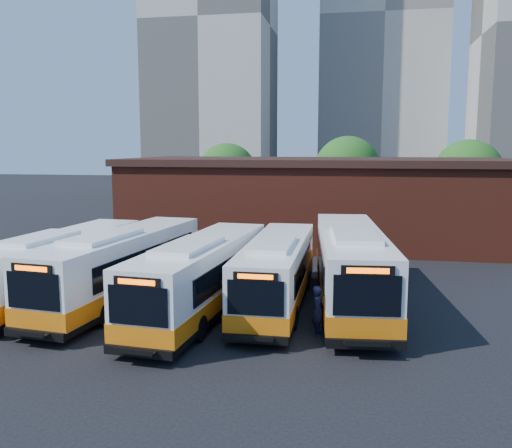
% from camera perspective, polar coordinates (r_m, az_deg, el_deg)
% --- Properties ---
extents(ground, '(220.00, 220.00, 0.00)m').
position_cam_1_polar(ground, '(22.97, 2.75, -10.30)').
color(ground, black).
extents(bus_farwest, '(3.36, 12.20, 3.29)m').
position_cam_1_polar(bus_farwest, '(27.75, -19.91, -4.36)').
color(bus_farwest, white).
rests_on(bus_farwest, ground).
extents(bus_west, '(3.97, 12.87, 3.46)m').
position_cam_1_polar(bus_west, '(26.30, -13.98, -4.61)').
color(bus_west, white).
rests_on(bus_west, ground).
extents(bus_midwest, '(3.55, 12.55, 3.38)m').
position_cam_1_polar(bus_midwest, '(23.91, -5.71, -5.76)').
color(bus_midwest, white).
rests_on(bus_midwest, ground).
extents(bus_mideast, '(2.57, 11.87, 3.22)m').
position_cam_1_polar(bus_mideast, '(24.93, 2.23, -5.32)').
color(bus_mideast, white).
rests_on(bus_mideast, ground).
extents(bus_east, '(3.99, 13.58, 3.65)m').
position_cam_1_polar(bus_east, '(25.42, 9.95, -4.73)').
color(bus_east, white).
rests_on(bus_east, ground).
extents(transit_worker, '(0.65, 0.82, 1.97)m').
position_cam_1_polar(transit_worker, '(21.29, 6.57, -9.06)').
color(transit_worker, black).
rests_on(transit_worker, ground).
extents(depot_building, '(28.60, 12.60, 6.40)m').
position_cam_1_polar(depot_building, '(41.89, 6.48, 2.59)').
color(depot_building, maroon).
rests_on(depot_building, ground).
extents(tree_west, '(6.00, 6.00, 7.65)m').
position_cam_1_polar(tree_west, '(55.19, -3.06, 5.39)').
color(tree_west, '#382314').
rests_on(tree_west, ground).
extents(tree_mid, '(6.56, 6.56, 8.36)m').
position_cam_1_polar(tree_mid, '(55.65, 9.60, 5.76)').
color(tree_mid, '#382314').
rests_on(tree_mid, ground).
extents(tree_east, '(6.24, 6.24, 7.96)m').
position_cam_1_polar(tree_east, '(53.61, 21.41, 4.97)').
color(tree_east, '#382314').
rests_on(tree_east, ground).
extents(tower_left, '(20.00, 18.00, 56.20)m').
position_cam_1_polar(tower_left, '(99.02, -4.60, 20.09)').
color(tower_left, beige).
rests_on(tower_left, ground).
extents(tower_center, '(22.00, 20.00, 61.20)m').
position_cam_1_polar(tower_center, '(110.12, 13.19, 20.01)').
color(tower_center, '#B4AFA4').
rests_on(tower_center, ground).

